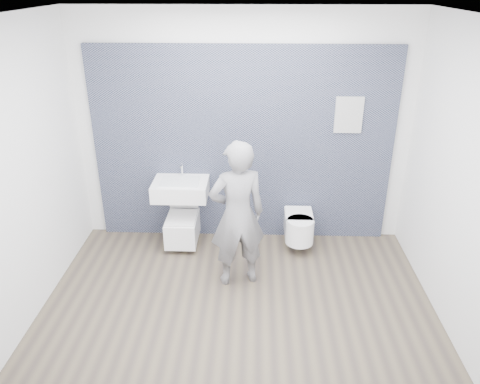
{
  "coord_description": "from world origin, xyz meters",
  "views": [
    {
      "loc": [
        0.16,
        -3.88,
        3.08
      ],
      "look_at": [
        0.0,
        0.6,
        1.0
      ],
      "focal_mm": 35.0,
      "sensor_mm": 36.0,
      "label": 1
    }
  ],
  "objects_px": {
    "washbasin": "(181,188)",
    "toilet_rounded": "(299,227)",
    "visitor": "(237,215)",
    "toilet_square": "(182,227)"
  },
  "relations": [
    {
      "from": "toilet_square",
      "to": "toilet_rounded",
      "type": "xyz_separation_m",
      "value": [
        1.44,
        -0.02,
        0.04
      ]
    },
    {
      "from": "washbasin",
      "to": "toilet_rounded",
      "type": "bearing_deg",
      "value": -1.81
    },
    {
      "from": "washbasin",
      "to": "toilet_rounded",
      "type": "relative_size",
      "value": 1.13
    },
    {
      "from": "toilet_rounded",
      "to": "visitor",
      "type": "xyz_separation_m",
      "value": [
        -0.73,
        -0.72,
        0.53
      ]
    },
    {
      "from": "washbasin",
      "to": "toilet_rounded",
      "type": "height_order",
      "value": "washbasin"
    },
    {
      "from": "toilet_rounded",
      "to": "toilet_square",
      "type": "bearing_deg",
      "value": 179.17
    },
    {
      "from": "toilet_square",
      "to": "visitor",
      "type": "bearing_deg",
      "value": -46.18
    },
    {
      "from": "toilet_rounded",
      "to": "washbasin",
      "type": "bearing_deg",
      "value": 178.19
    },
    {
      "from": "washbasin",
      "to": "toilet_square",
      "type": "distance_m",
      "value": 0.51
    },
    {
      "from": "toilet_square",
      "to": "visitor",
      "type": "relative_size",
      "value": 0.4
    }
  ]
}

